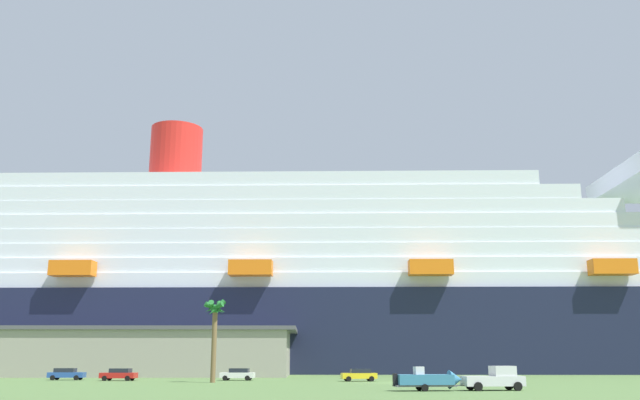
% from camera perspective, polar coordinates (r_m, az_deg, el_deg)
% --- Properties ---
extents(ground_plane, '(600.00, 600.00, 0.00)m').
position_cam_1_polar(ground_plane, '(113.54, 4.02, -14.83)').
color(ground_plane, '#4C6B38').
extents(cruise_ship, '(279.84, 39.36, 57.57)m').
position_cam_1_polar(cruise_ship, '(139.16, 1.89, -8.06)').
color(cruise_ship, '#191E38').
rests_on(cruise_ship, ground_plane).
extents(terminal_building, '(71.15, 22.93, 7.80)m').
position_cam_1_polar(terminal_building, '(121.33, -19.42, -12.18)').
color(terminal_building, gray).
rests_on(terminal_building, ground_plane).
extents(pickup_truck, '(5.80, 2.82, 2.20)m').
position_cam_1_polar(pickup_truck, '(65.55, 14.77, -14.59)').
color(pickup_truck, silver).
rests_on(pickup_truck, ground_plane).
extents(small_boat_on_trailer, '(7.11, 2.51, 2.15)m').
position_cam_1_polar(small_boat_on_trailer, '(63.55, 9.52, -14.96)').
color(small_boat_on_trailer, '#595960').
rests_on(small_boat_on_trailer, ground_plane).
extents(palm_tree, '(3.02, 2.61, 10.08)m').
position_cam_1_polar(palm_tree, '(84.98, -8.99, -10.00)').
color(palm_tree, brown).
rests_on(palm_tree, ground_plane).
extents(parked_car_yellow_taxi, '(4.69, 2.42, 1.58)m').
position_cam_1_polar(parked_car_yellow_taxi, '(88.75, 3.39, -14.71)').
color(parked_car_yellow_taxi, yellow).
rests_on(parked_car_yellow_taxi, ground_plane).
extents(parked_car_white_van, '(4.63, 2.33, 1.58)m').
position_cam_1_polar(parked_car_white_van, '(92.66, -7.04, -14.58)').
color(parked_car_white_van, white).
rests_on(parked_car_white_van, ground_plane).
extents(parked_car_blue_suv, '(4.83, 2.21, 1.58)m').
position_cam_1_polar(parked_car_blue_suv, '(99.71, -20.91, -13.74)').
color(parked_car_blue_suv, '#264C99').
rests_on(parked_car_blue_suv, ground_plane).
extents(parked_car_red_hatchback, '(4.72, 2.34, 1.58)m').
position_cam_1_polar(parked_car_red_hatchback, '(94.72, -16.83, -14.09)').
color(parked_car_red_hatchback, red).
rests_on(parked_car_red_hatchback, ground_plane).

